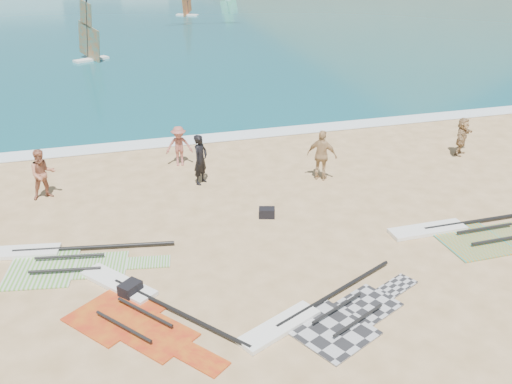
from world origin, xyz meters
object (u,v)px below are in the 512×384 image
object	(u,v)px
person_wetsuit	(201,159)
beachgoer_right	(462,136)
rig_red	(134,307)
rig_orange	(470,232)
beachgoer_mid	(179,146)
rig_green	(54,259)
beachgoer_back	(322,155)
beachgoer_left	(43,174)
gear_bag_far	(267,213)
rig_grey	(323,317)
gear_bag_near	(130,289)

from	to	relation	value
person_wetsuit	beachgoer_right	world-z (taller)	person_wetsuit
rig_red	person_wetsuit	distance (m)	8.10
rig_orange	beachgoer_right	world-z (taller)	beachgoer_right
beachgoer_mid	rig_green	bearing A→B (deg)	-120.85
beachgoer_mid	beachgoer_back	size ratio (longest dim) A/B	0.84
rig_orange	beachgoer_left	distance (m)	14.74
rig_green	gear_bag_far	bearing A→B (deg)	17.54
rig_grey	rig_orange	world-z (taller)	rig_orange
rig_orange	gear_bag_far	world-z (taller)	gear_bag_far
rig_green	rig_grey	bearing A→B (deg)	-26.24
rig_red	gear_bag_far	size ratio (longest dim) A/B	10.04
gear_bag_near	beachgoer_left	distance (m)	7.45
rig_green	beachgoer_right	size ratio (longest dim) A/B	3.60
rig_grey	beachgoer_right	bearing A→B (deg)	16.12
beachgoer_back	gear_bag_near	bearing A→B (deg)	75.10
person_wetsuit	beachgoer_left	bearing A→B (deg)	130.79
beachgoer_left	beachgoer_back	size ratio (longest dim) A/B	0.93
rig_grey	gear_bag_far	world-z (taller)	gear_bag_far
rig_green	rig_orange	world-z (taller)	same
beachgoer_mid	beachgoer_left	bearing A→B (deg)	-155.18
beachgoer_mid	beachgoer_back	distance (m)	5.86
gear_bag_near	rig_red	bearing A→B (deg)	-86.67
rig_grey	beachgoer_left	size ratio (longest dim) A/B	2.96
gear_bag_near	beachgoer_mid	xyz separation A→B (m)	(2.74, 8.78, 0.65)
rig_red	beachgoer_right	xyz separation A→B (m)	(14.51, 7.30, 0.77)
beachgoer_mid	beachgoer_right	size ratio (longest dim) A/B	1.01
gear_bag_far	beachgoer_right	distance (m)	10.30
rig_green	beachgoer_left	size ratio (longest dim) A/B	3.21
rig_green	beachgoer_mid	size ratio (longest dim) A/B	3.57
rig_red	gear_bag_far	world-z (taller)	gear_bag_far
rig_orange	beachgoer_back	size ratio (longest dim) A/B	3.06
rig_grey	gear_bag_far	xyz separation A→B (m)	(0.28, 5.71, 0.11)
rig_green	person_wetsuit	world-z (taller)	person_wetsuit
rig_orange	rig_green	bearing A→B (deg)	170.64
rig_green	rig_red	xyz separation A→B (m)	(2.07, -3.04, -0.00)
gear_bag_far	beachgoer_back	xyz separation A→B (m)	(2.96, 2.47, 0.83)
rig_red	beachgoer_mid	bearing A→B (deg)	126.26
rig_green	beachgoer_back	world-z (taller)	beachgoer_back
person_wetsuit	rig_grey	bearing A→B (deg)	-128.22
gear_bag_near	person_wetsuit	world-z (taller)	person_wetsuit
rig_green	beachgoer_back	distance (m)	10.43
rig_green	gear_bag_near	distance (m)	3.13
rig_green	rig_orange	size ratio (longest dim) A/B	0.98
rig_grey	rig_orange	distance (m)	6.79
gear_bag_far	rig_green	bearing A→B (deg)	-172.18
beachgoer_right	rig_orange	bearing A→B (deg)	-161.19
beachgoer_right	beachgoer_left	bearing A→B (deg)	139.13
rig_green	gear_bag_near	bearing A→B (deg)	-39.83
beachgoer_left	beachgoer_mid	size ratio (longest dim) A/B	1.11
rig_red	beachgoer_mid	distance (m)	9.85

